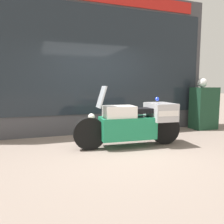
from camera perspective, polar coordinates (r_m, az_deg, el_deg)
name	(u,v)px	position (r m, az deg, el deg)	size (l,w,h in m)	color
ground_plane	(118,152)	(4.43, 1.48, -10.33)	(60.00, 60.00, 0.00)	gray
shop_building	(76,62)	(6.08, -9.31, 12.66)	(6.92, 0.55, 3.86)	#424247
window_display	(106,116)	(6.34, -1.62, -0.94)	(5.53, 0.30, 1.88)	slate
paramedic_motorcycle	(135,121)	(4.74, 6.13, -2.48)	(2.40, 0.76, 1.31)	black
utility_cabinet	(204,108)	(7.23, 22.85, 0.92)	(0.72, 0.51, 1.26)	#193D28
white_helmet	(202,83)	(7.18, 22.52, 7.08)	(0.28, 0.28, 0.28)	white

